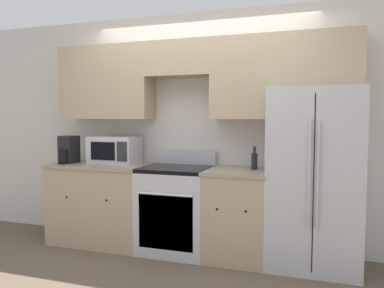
{
  "coord_description": "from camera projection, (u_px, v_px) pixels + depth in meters",
  "views": [
    {
      "loc": [
        1.23,
        -3.39,
        1.43
      ],
      "look_at": [
        -0.0,
        0.31,
        1.16
      ],
      "focal_mm": 35.0,
      "sensor_mm": 36.0,
      "label": 1
    }
  ],
  "objects": [
    {
      "name": "bottle",
      "position": [
        254.0,
        161.0,
        3.77
      ],
      "size": [
        0.06,
        0.06,
        0.23
      ],
      "color": "black",
      "rests_on": "lower_cabinets_right"
    },
    {
      "name": "coffee_maker",
      "position": [
        68.0,
        150.0,
        4.33
      ],
      "size": [
        0.16,
        0.27,
        0.32
      ],
      "color": "black",
      "rests_on": "lower_cabinets_left"
    },
    {
      "name": "microwave",
      "position": [
        115.0,
        150.0,
        4.31
      ],
      "size": [
        0.55,
        0.36,
        0.31
      ],
      "color": "#B7B7BC",
      "rests_on": "lower_cabinets_left"
    },
    {
      "name": "wall_back",
      "position": [
        201.0,
        110.0,
        4.14
      ],
      "size": [
        8.0,
        0.39,
        2.6
      ],
      "color": "beige",
      "rests_on": "ground_plane"
    },
    {
      "name": "lower_cabinets_right",
      "position": [
        238.0,
        214.0,
        3.8
      ],
      "size": [
        0.63,
        0.64,
        0.91
      ],
      "color": "tan",
      "rests_on": "ground_plane"
    },
    {
      "name": "oven_range",
      "position": [
        176.0,
        209.0,
        4.01
      ],
      "size": [
        0.73,
        0.65,
        1.07
      ],
      "color": "#B7B7BC",
      "rests_on": "ground_plane"
    },
    {
      "name": "refrigerator",
      "position": [
        314.0,
        178.0,
        3.59
      ],
      "size": [
        0.85,
        0.74,
        1.71
      ],
      "color": "#B7B7BC",
      "rests_on": "ground_plane"
    },
    {
      "name": "ground_plane",
      "position": [
        182.0,
        263.0,
        3.7
      ],
      "size": [
        12.0,
        12.0,
        0.0
      ],
      "primitive_type": "plane",
      "color": "brown"
    },
    {
      "name": "lower_cabinets_left",
      "position": [
        102.0,
        203.0,
        4.3
      ],
      "size": [
        1.12,
        0.64,
        0.91
      ],
      "color": "tan",
      "rests_on": "ground_plane"
    }
  ]
}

